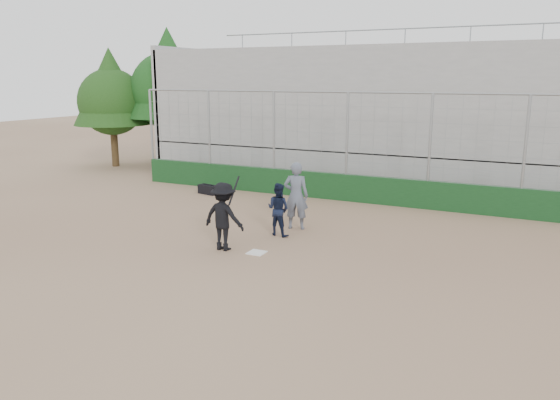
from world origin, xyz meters
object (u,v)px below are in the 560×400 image
at_px(batter_at_plate, 224,216).
at_px(umpire, 296,199).
at_px(equipment_bag, 208,189).
at_px(catcher_crouched, 278,218).

height_order(batter_at_plate, umpire, batter_at_plate).
relative_size(umpire, equipment_bag, 2.05).
bearing_deg(catcher_crouched, umpire, 80.08).
xyz_separation_m(catcher_crouched, equipment_bag, (-5.06, 4.00, -0.35)).
bearing_deg(equipment_bag, umpire, -30.70).
xyz_separation_m(catcher_crouched, umpire, (0.16, 0.90, 0.40)).
bearing_deg(equipment_bag, catcher_crouched, -38.34).
height_order(batter_at_plate, catcher_crouched, batter_at_plate).
bearing_deg(umpire, batter_at_plate, 58.40).
height_order(umpire, equipment_bag, umpire).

